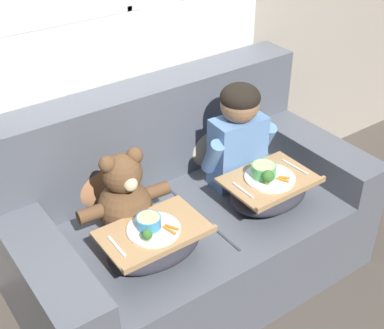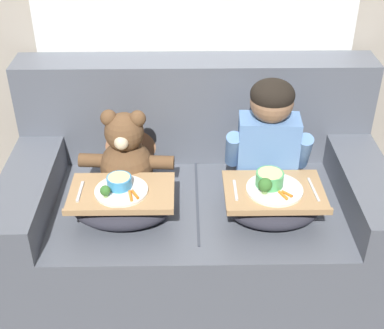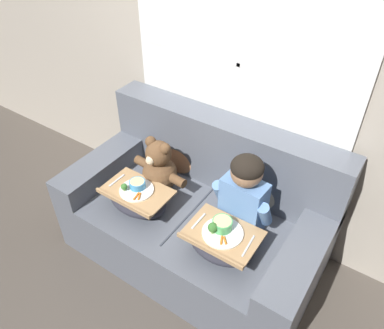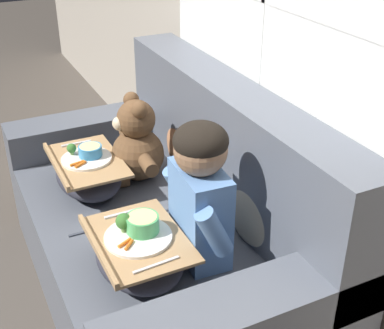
% 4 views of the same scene
% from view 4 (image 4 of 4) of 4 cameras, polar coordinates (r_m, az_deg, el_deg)
% --- Properties ---
extents(ground_plane, '(14.00, 14.00, 0.00)m').
position_cam_4_polar(ground_plane, '(2.62, -3.75, -13.68)').
color(ground_plane, '#4C443D').
extents(wall_back_with_window, '(8.00, 0.08, 2.60)m').
position_cam_4_polar(wall_back_with_window, '(2.24, 8.73, 16.48)').
color(wall_back_with_window, '#A89E8E').
rests_on(wall_back_with_window, ground_plane).
extents(couch, '(1.76, 0.97, 0.99)m').
position_cam_4_polar(couch, '(2.42, -2.43, -7.14)').
color(couch, '#565B66').
rests_on(couch, ground_plane).
extents(throw_pillow_behind_child, '(0.35, 0.17, 0.36)m').
position_cam_4_polar(throw_pillow_behind_child, '(2.12, 6.76, -4.11)').
color(throw_pillow_behind_child, '#C1B293').
rests_on(throw_pillow_behind_child, couch).
extents(throw_pillow_behind_teddy, '(0.34, 0.16, 0.35)m').
position_cam_4_polar(throw_pillow_behind_teddy, '(2.62, -0.85, 2.94)').
color(throw_pillow_behind_teddy, '#B2754C').
rests_on(throw_pillow_behind_teddy, couch).
extents(child_figure, '(0.40, 0.20, 0.56)m').
position_cam_4_polar(child_figure, '(1.94, 0.86, -2.34)').
color(child_figure, '#5B84BC').
rests_on(child_figure, couch).
extents(teddy_bear, '(0.45, 0.31, 0.42)m').
position_cam_4_polar(teddy_bear, '(2.53, -5.97, 2.10)').
color(teddy_bear, brown).
rests_on(teddy_bear, couch).
extents(lap_tray_child, '(0.43, 0.32, 0.24)m').
position_cam_4_polar(lap_tray_child, '(1.98, -5.68, -9.35)').
color(lap_tray_child, '#2D2D38').
rests_on(lap_tray_child, child_figure).
extents(lap_tray_teddy, '(0.45, 0.30, 0.22)m').
position_cam_4_polar(lap_tray_teddy, '(2.51, -11.04, -0.89)').
color(lap_tray_teddy, '#2D2D38').
rests_on(lap_tray_teddy, teddy_bear).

